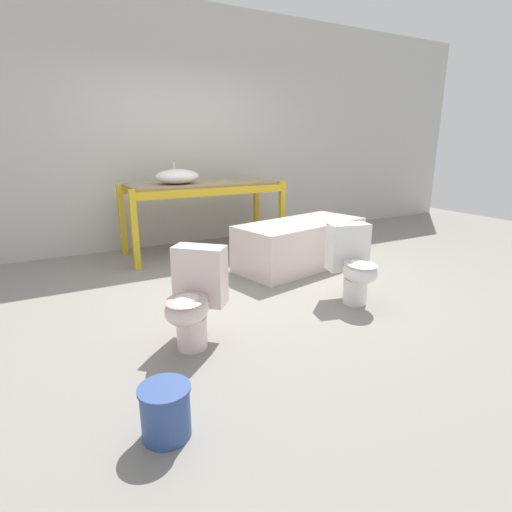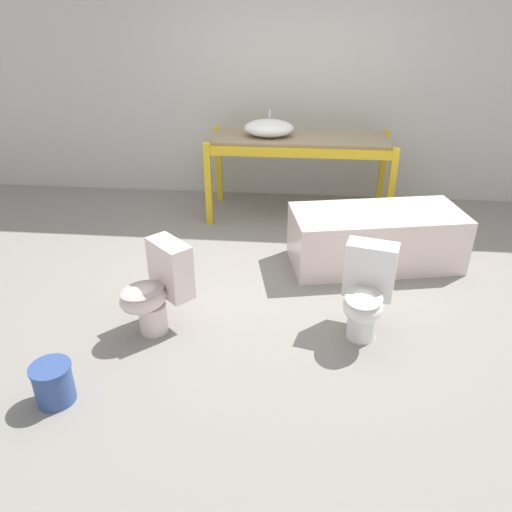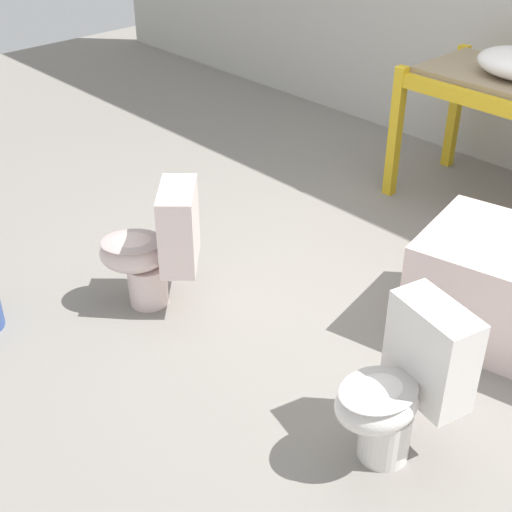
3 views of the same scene
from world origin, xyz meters
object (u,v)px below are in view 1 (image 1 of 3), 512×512
Objects in this scene: bathtub_main at (300,241)px; toilet_far at (194,297)px; sink_basin at (177,177)px; toilet_near at (353,263)px; bucket_white at (166,410)px.

bathtub_main is 2.40× the size of toilet_far.
toilet_far is at bearing -106.04° from sink_basin.
sink_basin is 0.78× the size of toilet_far.
sink_basin is 2.50m from toilet_far.
toilet_near and toilet_far have the same top height.
toilet_near is 2.55× the size of bucket_white.
toilet_far is (-1.77, -1.22, 0.06)m from bathtub_main.
bathtub_main is at bearing 93.54° from toilet_near.
toilet_near reaches higher than bucket_white.
toilet_near is at bearing 24.51° from bucket_white.
bucket_white is at bearing -149.29° from bathtub_main.
bucket_white is at bearing -141.48° from toilet_near.
sink_basin is 0.32× the size of bathtub_main.
sink_basin is 2.49m from toilet_near.
bathtub_main is 3.04m from bucket_white.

